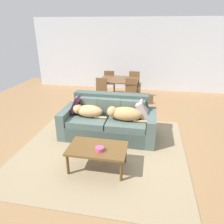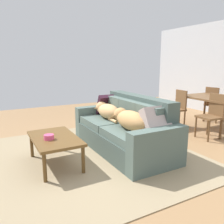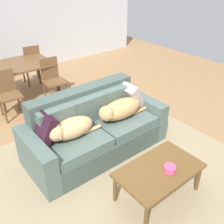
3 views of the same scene
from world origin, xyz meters
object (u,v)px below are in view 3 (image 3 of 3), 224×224
couch (94,130)px  dining_chair_near_left (8,92)px  throw_pillow_by_left_arm (43,128)px  dining_chair_far_right (32,63)px  dining_table (20,67)px  dog_on_left_cushion (70,129)px  dining_chair_near_right (53,78)px  coffee_table (159,172)px  bowl_on_coffee_table (170,169)px  dog_on_right_cushion (119,110)px  throw_pillow_by_right_arm (130,95)px

couch → dining_chair_near_left: bearing=109.1°
throw_pillow_by_left_arm → dining_chair_far_right: (1.11, 2.92, -0.16)m
dining_chair_far_right → dining_table: bearing=53.2°
dog_on_left_cushion → dining_chair_far_right: (0.80, 3.09, -0.11)m
throw_pillow_by_left_arm → dining_chair_near_right: (1.08, 1.83, -0.17)m
coffee_table → bowl_on_coffee_table: bowl_on_coffee_table is taller
couch → bowl_on_coffee_table: 1.37m
dog_on_left_cushion → dog_on_right_cushion: bearing=-2.3°
bowl_on_coffee_table → throw_pillow_by_right_arm: bearing=65.2°
couch → throw_pillow_by_right_arm: size_ratio=5.06×
dining_chair_near_left → dining_chair_far_right: dining_chair_far_right is taller
throw_pillow_by_left_arm → throw_pillow_by_right_arm: 1.55m
throw_pillow_by_left_arm → dining_table: 2.48m
dining_table → dining_chair_near_right: bearing=-52.4°
bowl_on_coffee_table → dining_chair_far_right: size_ratio=0.15×
coffee_table → dining_chair_near_left: 3.18m
dog_on_right_cushion → dining_table: (-0.51, 2.60, 0.05)m
bowl_on_coffee_table → dining_chair_near_left: 3.29m
dining_chair_near_left → dining_chair_far_right: size_ratio=0.94×
couch → dining_chair_near_right: bearing=81.0°
throw_pillow_by_right_arm → dining_table: 2.56m
dog_on_right_cushion → dining_chair_near_left: 2.23m
throw_pillow_by_right_arm → dog_on_left_cushion: bearing=-172.3°
dining_chair_near_right → throw_pillow_by_left_arm: bearing=-116.9°
dining_table → dog_on_left_cushion: bearing=-97.4°
dog_on_left_cushion → dog_on_right_cushion: size_ratio=0.87×
dining_table → dining_chair_near_right: (0.44, -0.56, -0.19)m
couch → dog_on_right_cushion: bearing=-21.3°
throw_pillow_by_left_arm → bowl_on_coffee_table: (0.90, -1.42, -0.21)m
couch → throw_pillow_by_left_arm: 0.84m
dining_chair_near_right → dog_on_left_cushion: bearing=-107.4°
dog_on_right_cushion → bowl_on_coffee_table: dog_on_right_cushion is taller
dining_table → dining_chair_near_left: (-0.50, -0.61, -0.19)m
couch → dining_chair_near_right: (0.30, 1.89, 0.15)m
throw_pillow_by_left_arm → dog_on_right_cushion: bearing=-9.9°
dining_chair_far_right → dog_on_left_cushion: bearing=80.6°
dining_table → dining_chair_near_left: dining_chair_near_left is taller
dog_on_left_cushion → dining_chair_near_right: size_ratio=0.86×
dog_on_right_cushion → dining_table: size_ratio=0.72×
dining_table → bowl_on_coffee_table: bearing=-86.1°
dining_table → dining_chair_near_right: 0.74m
bowl_on_coffee_table → dining_table: bearing=93.9°
couch → dining_chair_near_right: size_ratio=2.35×
throw_pillow_by_left_arm → dining_chair_near_left: size_ratio=0.48×
dog_on_right_cushion → dining_chair_near_left: dining_chair_near_left is taller
dog_on_right_cushion → dining_table: dog_on_right_cushion is taller
throw_pillow_by_left_arm → throw_pillow_by_right_arm: size_ratio=1.00×
throw_pillow_by_left_arm → couch: bearing=-4.0°
dining_chair_near_right → dog_on_right_cushion: bearing=-84.3°
throw_pillow_by_right_arm → dining_chair_near_right: (-0.48, 1.83, -0.17)m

